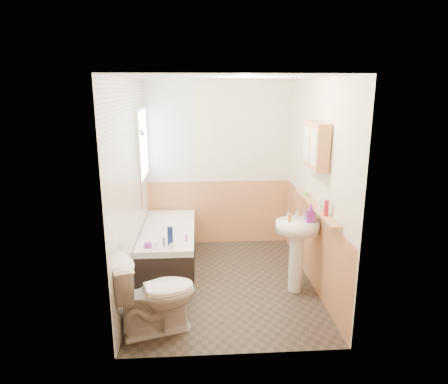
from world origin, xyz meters
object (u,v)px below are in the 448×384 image
at_px(bathtub, 169,246).
at_px(medicine_cabinet, 316,145).
at_px(pine_shelf, 315,206).
at_px(sink, 297,241).
at_px(toilet, 155,294).

distance_m(bathtub, medicine_cabinet, 2.40).
height_order(pine_shelf, medicine_cabinet, medicine_cabinet).
xyz_separation_m(sink, pine_shelf, (0.20, 0.03, 0.42)).
xyz_separation_m(toilet, pine_shelf, (1.80, 0.76, 0.65)).
relative_size(toilet, pine_shelf, 0.54).
height_order(toilet, sink, sink).
bearing_deg(bathtub, toilet, -91.13).
bearing_deg(bathtub, sink, -26.65).
relative_size(toilet, sink, 0.82).
xyz_separation_m(bathtub, medicine_cabinet, (1.74, -0.75, 1.47)).
relative_size(sink, pine_shelf, 0.66).
xyz_separation_m(bathtub, pine_shelf, (1.77, -0.76, 0.77)).
xyz_separation_m(toilet, sink, (1.60, 0.73, 0.23)).
bearing_deg(sink, pine_shelf, 9.74).
height_order(sink, medicine_cabinet, medicine_cabinet).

